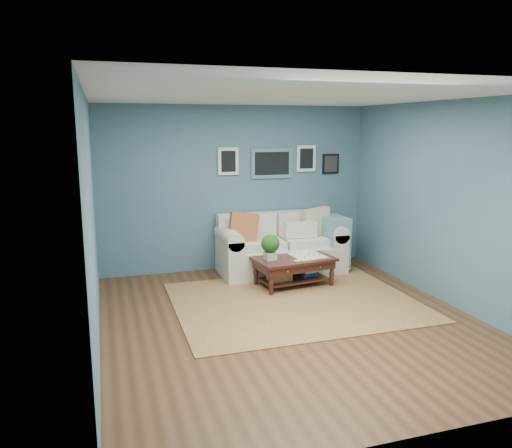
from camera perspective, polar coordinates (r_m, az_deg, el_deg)
name	(u,v)px	position (r m, az deg, el deg)	size (l,w,h in m)	color
room_shell	(291,211)	(5.98, 4.02, 1.48)	(5.00, 5.02, 2.70)	brown
area_rug	(294,302)	(6.91, 4.42, -8.84)	(3.22, 2.58, 0.01)	brown
loveseat	(285,246)	(8.21, 3.38, -2.49)	(2.06, 0.94, 1.06)	beige
coffee_table	(290,263)	(7.45, 3.90, -4.46)	(1.24, 0.82, 0.81)	black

